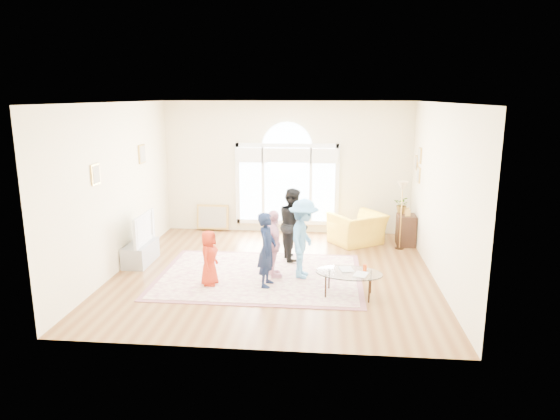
# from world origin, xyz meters

# --- Properties ---
(ground) EXTENTS (6.00, 6.00, 0.00)m
(ground) POSITION_xyz_m (0.00, 0.00, 0.00)
(ground) COLOR brown
(ground) RESTS_ON ground
(room_shell) EXTENTS (6.00, 6.00, 6.00)m
(room_shell) POSITION_xyz_m (0.01, 2.83, 1.57)
(room_shell) COLOR beige
(room_shell) RESTS_ON ground
(area_rug) EXTENTS (3.60, 2.60, 0.02)m
(area_rug) POSITION_xyz_m (-0.25, -0.23, 0.01)
(area_rug) COLOR beige
(area_rug) RESTS_ON ground
(rug_border) EXTENTS (3.80, 2.80, 0.01)m
(rug_border) POSITION_xyz_m (-0.25, -0.23, 0.01)
(rug_border) COLOR #875157
(rug_border) RESTS_ON ground
(tv_console) EXTENTS (0.45, 1.00, 0.42)m
(tv_console) POSITION_xyz_m (-2.75, 0.30, 0.21)
(tv_console) COLOR gray
(tv_console) RESTS_ON ground
(television) EXTENTS (0.17, 1.05, 0.61)m
(television) POSITION_xyz_m (-2.74, 0.30, 0.72)
(television) COLOR black
(television) RESTS_ON tv_console
(coffee_table) EXTENTS (1.22, 0.87, 0.54)m
(coffee_table) POSITION_xyz_m (1.38, -1.02, 0.40)
(coffee_table) COLOR silver
(coffee_table) RESTS_ON ground
(armchair) EXTENTS (1.44, 1.41, 0.71)m
(armchair) POSITION_xyz_m (1.69, 2.09, 0.36)
(armchair) COLOR yellow
(armchair) RESTS_ON ground
(side_cabinet) EXTENTS (0.40, 0.50, 0.70)m
(side_cabinet) POSITION_xyz_m (2.78, 2.09, 0.35)
(side_cabinet) COLOR black
(side_cabinet) RESTS_ON ground
(floor_lamp) EXTENTS (0.31, 0.31, 1.51)m
(floor_lamp) POSITION_xyz_m (2.61, 1.80, 1.28)
(floor_lamp) COLOR black
(floor_lamp) RESTS_ON ground
(plant_pedestal) EXTENTS (0.20, 0.20, 0.70)m
(plant_pedestal) POSITION_xyz_m (2.70, 2.29, 0.35)
(plant_pedestal) COLOR white
(plant_pedestal) RESTS_ON ground
(potted_plant) EXTENTS (0.44, 0.42, 0.39)m
(potted_plant) POSITION_xyz_m (2.70, 2.29, 0.89)
(potted_plant) COLOR #33722D
(potted_plant) RESTS_ON plant_pedestal
(leaning_picture) EXTENTS (0.80, 0.14, 0.62)m
(leaning_picture) POSITION_xyz_m (-1.86, 2.90, 0.00)
(leaning_picture) COLOR tan
(leaning_picture) RESTS_ON ground
(child_red) EXTENTS (0.37, 0.52, 0.99)m
(child_red) POSITION_xyz_m (-1.07, -0.77, 0.52)
(child_red) COLOR #B12B14
(child_red) RESTS_ON area_rug
(child_navy) EXTENTS (0.37, 0.52, 1.33)m
(child_navy) POSITION_xyz_m (-0.04, -0.72, 0.68)
(child_navy) COLOR #111B38
(child_navy) RESTS_ON area_rug
(child_black) EXTENTS (0.75, 0.85, 1.48)m
(child_black) POSITION_xyz_m (0.31, 0.82, 0.76)
(child_black) COLOR black
(child_black) RESTS_ON area_rug
(child_pink) EXTENTS (0.52, 0.80, 1.27)m
(child_pink) POSITION_xyz_m (0.02, -0.27, 0.65)
(child_pink) COLOR #F4A9C4
(child_pink) RESTS_ON area_rug
(child_blue) EXTENTS (0.69, 1.03, 1.48)m
(child_blue) POSITION_xyz_m (0.57, -0.22, 0.76)
(child_blue) COLOR #549BDB
(child_blue) RESTS_ON area_rug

